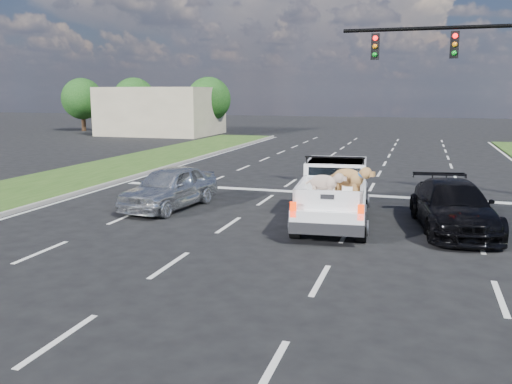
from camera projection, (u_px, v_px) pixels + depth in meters
ground at (242, 272)px, 11.92m from camera, size 160.00×160.00×0.00m
road_markings at (304, 211)px, 18.10m from camera, size 17.75×60.00×0.01m
grass_median_left at (8, 194)px, 20.86m from camera, size 5.00×60.00×0.10m
curb_left at (62, 197)px, 20.16m from camera, size 0.15×60.00×0.14m
building_left at (162, 111)px, 51.14m from camera, size 10.00×8.00×4.40m
tree_far_a at (82, 99)px, 55.70m from camera, size 4.20×4.20×5.40m
tree_far_b at (134, 99)px, 53.97m from camera, size 4.20×4.20×5.40m
tree_far_c at (209, 99)px, 51.67m from camera, size 4.20×4.20×5.40m
pickup_truck at (334, 192)px, 16.41m from camera, size 2.48×5.51×2.01m
silver_sedan at (170, 187)px, 18.47m from camera, size 2.30×4.45×1.45m
black_coupe at (453, 207)px, 15.45m from camera, size 2.70×5.06×1.40m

